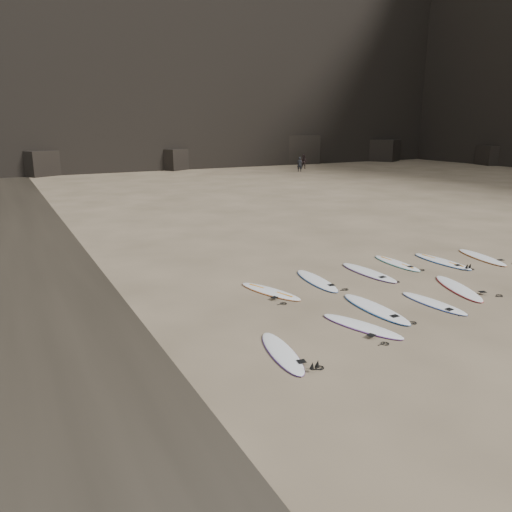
# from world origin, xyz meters

# --- Properties ---
(ground) EXTENTS (240.00, 240.00, 0.00)m
(ground) POSITION_xyz_m (0.00, 0.00, 0.00)
(ground) COLOR #897559
(ground) RESTS_ON ground
(surfboard_0) EXTENTS (0.98, 2.44, 0.09)m
(surfboard_0) POSITION_xyz_m (-4.61, -1.11, 0.04)
(surfboard_0) COLOR white
(surfboard_0) RESTS_ON ground
(surfboard_1) EXTENTS (1.34, 2.48, 0.09)m
(surfboard_1) POSITION_xyz_m (-1.95, -0.75, 0.04)
(surfboard_1) COLOR white
(surfboard_1) RESTS_ON ground
(surfboard_2) EXTENTS (0.69, 2.78, 0.10)m
(surfboard_2) POSITION_xyz_m (-0.78, 0.07, 0.05)
(surfboard_2) COLOR white
(surfboard_2) RESTS_ON ground
(surfboard_3) EXTENTS (0.73, 2.35, 0.08)m
(surfboard_3) POSITION_xyz_m (1.06, -0.37, 0.04)
(surfboard_3) COLOR white
(surfboard_3) RESTS_ON ground
(surfboard_4) EXTENTS (1.54, 2.75, 0.10)m
(surfboard_4) POSITION_xyz_m (2.83, 0.25, 0.05)
(surfboard_4) COLOR white
(surfboard_4) RESTS_ON ground
(surfboard_5) EXTENTS (1.35, 2.51, 0.09)m
(surfboard_5) POSITION_xyz_m (-2.72, 2.81, 0.04)
(surfboard_5) COLOR white
(surfboard_5) RESTS_ON ground
(surfboard_6) EXTENTS (0.90, 2.68, 0.09)m
(surfboard_6) POSITION_xyz_m (-0.78, 3.05, 0.05)
(surfboard_6) COLOR white
(surfboard_6) RESTS_ON ground
(surfboard_7) EXTENTS (0.75, 2.76, 0.10)m
(surfboard_7) POSITION_xyz_m (1.40, 2.97, 0.05)
(surfboard_7) COLOR white
(surfboard_7) RESTS_ON ground
(surfboard_8) EXTENTS (0.67, 2.46, 0.09)m
(surfboard_8) POSITION_xyz_m (3.15, 3.43, 0.04)
(surfboard_8) COLOR white
(surfboard_8) RESTS_ON ground
(surfboard_9) EXTENTS (0.70, 2.70, 0.10)m
(surfboard_9) POSITION_xyz_m (4.88, 2.79, 0.05)
(surfboard_9) COLOR white
(surfboard_9) RESTS_ON ground
(surfboard_10) EXTENTS (1.23, 2.76, 0.10)m
(surfboard_10) POSITION_xyz_m (6.75, 2.49, 0.05)
(surfboard_10) COLOR white
(surfboard_10) RESTS_ON ground
(person_a) EXTENTS (0.67, 0.67, 1.58)m
(person_a) POSITION_xyz_m (19.52, 35.97, 0.79)
(person_a) COLOR black
(person_a) RESTS_ON ground
(person_b) EXTENTS (0.99, 1.00, 1.63)m
(person_b) POSITION_xyz_m (21.85, 38.68, 0.81)
(person_b) COLOR black
(person_b) RESTS_ON ground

